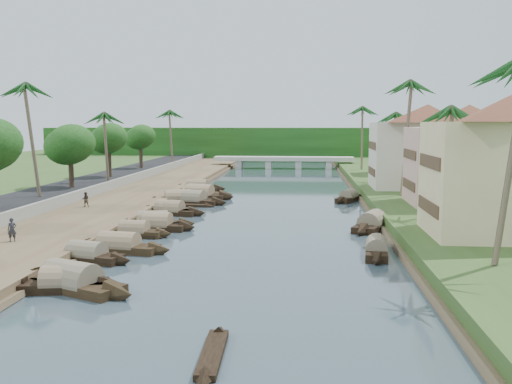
# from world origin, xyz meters

# --- Properties ---
(ground) EXTENTS (220.00, 220.00, 0.00)m
(ground) POSITION_xyz_m (0.00, 0.00, 0.00)
(ground) COLOR #34444E
(ground) RESTS_ON ground
(left_bank) EXTENTS (10.00, 180.00, 0.80)m
(left_bank) POSITION_xyz_m (-16.00, 20.00, 0.40)
(left_bank) COLOR brown
(left_bank) RESTS_ON ground
(right_bank) EXTENTS (16.00, 180.00, 1.20)m
(right_bank) POSITION_xyz_m (19.00, 20.00, 0.60)
(right_bank) COLOR #314C1E
(right_bank) RESTS_ON ground
(road) EXTENTS (8.00, 180.00, 1.40)m
(road) POSITION_xyz_m (-24.50, 20.00, 0.70)
(road) COLOR black
(road) RESTS_ON ground
(retaining_wall) EXTENTS (0.40, 180.00, 1.10)m
(retaining_wall) POSITION_xyz_m (-20.20, 20.00, 1.35)
(retaining_wall) COLOR gray
(retaining_wall) RESTS_ON left_bank
(treeline) EXTENTS (120.00, 14.00, 8.00)m
(treeline) POSITION_xyz_m (0.00, 100.00, 4.00)
(treeline) COLOR #173A0F
(treeline) RESTS_ON ground
(bridge) EXTENTS (28.00, 4.00, 2.40)m
(bridge) POSITION_xyz_m (0.00, 72.00, 1.72)
(bridge) COLOR #ADAEA3
(bridge) RESTS_ON ground
(building_mid) EXTENTS (14.11, 14.11, 9.70)m
(building_mid) POSITION_xyz_m (19.99, 14.00, 6.13)
(building_mid) COLOR #C8A08D
(building_mid) RESTS_ON right_bank
(building_far) EXTENTS (15.59, 15.59, 10.20)m
(building_far) POSITION_xyz_m (18.99, 28.00, 6.38)
(building_far) COLOR beige
(building_far) RESTS_ON right_bank
(building_distant) EXTENTS (12.62, 12.62, 9.20)m
(building_distant) POSITION_xyz_m (19.99, 48.00, 5.88)
(building_distant) COLOR beige
(building_distant) RESTS_ON right_bank
(sampan_0) EXTENTS (8.92, 5.46, 2.35)m
(sampan_0) POSITION_xyz_m (-8.57, -13.64, 0.42)
(sampan_0) COLOR black
(sampan_0) RESTS_ON ground
(sampan_1) EXTENTS (6.74, 2.51, 2.00)m
(sampan_1) POSITION_xyz_m (-8.93, -13.92, 0.41)
(sampan_1) COLOR black
(sampan_1) RESTS_ON ground
(sampan_2) EXTENTS (8.17, 2.80, 2.13)m
(sampan_2) POSITION_xyz_m (-8.95, -4.42, 0.41)
(sampan_2) COLOR black
(sampan_2) RESTS_ON ground
(sampan_3) EXTENTS (7.11, 3.28, 1.93)m
(sampan_3) POSITION_xyz_m (-10.19, -7.31, 0.41)
(sampan_3) COLOR black
(sampan_3) RESTS_ON ground
(sampan_4) EXTENTS (6.54, 1.93, 1.89)m
(sampan_4) POSITION_xyz_m (-9.51, 1.10, 0.41)
(sampan_4) COLOR black
(sampan_4) RESTS_ON ground
(sampan_5) EXTENTS (7.05, 2.34, 2.22)m
(sampan_5) POSITION_xyz_m (-8.39, 4.13, 0.42)
(sampan_5) COLOR black
(sampan_5) RESTS_ON ground
(sampan_6) EXTENTS (7.68, 3.27, 2.24)m
(sampan_6) POSITION_xyz_m (-8.95, 4.88, 0.42)
(sampan_6) COLOR black
(sampan_6) RESTS_ON ground
(sampan_7) EXTENTS (8.08, 3.28, 2.12)m
(sampan_7) POSITION_xyz_m (-9.28, 12.36, 0.41)
(sampan_7) COLOR black
(sampan_7) RESTS_ON ground
(sampan_8) EXTENTS (6.37, 1.83, 2.00)m
(sampan_8) POSITION_xyz_m (-9.20, 12.41, 0.41)
(sampan_8) COLOR black
(sampan_8) RESTS_ON ground
(sampan_9) EXTENTS (9.34, 4.14, 2.31)m
(sampan_9) POSITION_xyz_m (-8.69, 20.16, 0.42)
(sampan_9) COLOR black
(sampan_9) RESTS_ON ground
(sampan_10) EXTENTS (8.58, 4.39, 2.32)m
(sampan_10) POSITION_xyz_m (-10.22, 20.26, 0.42)
(sampan_10) COLOR black
(sampan_10) RESTS_ON ground
(sampan_11) EXTENTS (9.33, 3.49, 2.57)m
(sampan_11) POSITION_xyz_m (-8.56, 24.56, 0.42)
(sampan_11) COLOR black
(sampan_11) RESTS_ON ground
(sampan_12) EXTENTS (9.19, 4.43, 2.18)m
(sampan_12) POSITION_xyz_m (-8.84, 27.26, 0.41)
(sampan_12) COLOR black
(sampan_12) RESTS_ON ground
(sampan_13) EXTENTS (8.26, 2.63, 2.22)m
(sampan_13) POSITION_xyz_m (-10.30, 32.87, 0.42)
(sampan_13) COLOR black
(sampan_13) RESTS_ON ground
(sampan_14) EXTENTS (2.15, 7.35, 1.82)m
(sampan_14) POSITION_xyz_m (9.17, -3.81, 0.40)
(sampan_14) COLOR black
(sampan_14) RESTS_ON ground
(sampan_15) EXTENTS (4.87, 8.64, 2.29)m
(sampan_15) POSITION_xyz_m (10.06, 6.24, 0.42)
(sampan_15) COLOR black
(sampan_15) RESTS_ON ground
(sampan_16) EXTENTS (4.31, 7.44, 1.88)m
(sampan_16) POSITION_xyz_m (9.41, 24.18, 0.41)
(sampan_16) COLOR black
(sampan_16) RESTS_ON ground
(canoe_0) EXTENTS (1.01, 6.22, 0.82)m
(canoe_0) POSITION_xyz_m (0.59, -21.97, 0.10)
(canoe_0) COLOR black
(canoe_0) RESTS_ON ground
(canoe_1) EXTENTS (4.39, 1.17, 0.70)m
(canoe_1) POSITION_xyz_m (-9.12, 0.63, 0.10)
(canoe_1) COLOR black
(canoe_1) RESTS_ON ground
(canoe_2) EXTENTS (5.94, 1.24, 0.86)m
(canoe_2) POSITION_xyz_m (-8.47, 17.98, 0.10)
(canoe_2) COLOR black
(canoe_2) RESTS_ON ground
(palm_0) EXTENTS (3.20, 3.20, 12.75)m
(palm_0) POSITION_xyz_m (15.00, -11.02, 12.12)
(palm_0) COLOR brown
(palm_0) RESTS_ON ground
(palm_1) EXTENTS (3.20, 3.20, 10.66)m
(palm_1) POSITION_xyz_m (16.00, 6.56, 10.11)
(palm_1) COLOR brown
(palm_1) RESTS_ON ground
(palm_2) EXTENTS (3.20, 3.20, 13.85)m
(palm_2) POSITION_xyz_m (15.00, 20.29, 13.16)
(palm_2) COLOR brown
(palm_2) RESTS_ON ground
(palm_3) EXTENTS (3.20, 3.20, 10.71)m
(palm_3) POSITION_xyz_m (16.00, 36.79, 10.16)
(palm_3) COLOR brown
(palm_3) RESTS_ON ground
(palm_5) EXTENTS (3.20, 3.20, 13.20)m
(palm_5) POSITION_xyz_m (-24.00, 14.51, 12.75)
(palm_5) COLOR brown
(palm_5) RESTS_ON ground
(palm_6) EXTENTS (3.20, 3.20, 10.46)m
(palm_6) POSITION_xyz_m (-22.00, 30.60, 10.11)
(palm_6) COLOR brown
(palm_6) RESTS_ON ground
(palm_7) EXTENTS (3.20, 3.20, 12.07)m
(palm_7) POSITION_xyz_m (14.00, 55.97, 11.46)
(palm_7) COLOR brown
(palm_7) RESTS_ON ground
(palm_8) EXTENTS (3.20, 3.20, 11.44)m
(palm_8) POSITION_xyz_m (-20.50, 61.68, 11.05)
(palm_8) COLOR brown
(palm_8) RESTS_ON ground
(tree_3) EXTENTS (5.46, 5.46, 7.38)m
(tree_3) POSITION_xyz_m (-24.00, 23.49, 6.46)
(tree_3) COLOR #423226
(tree_3) RESTS_ON ground
(tree_4) EXTENTS (4.89, 4.89, 7.52)m
(tree_4) POSITION_xyz_m (-24.00, 37.14, 6.82)
(tree_4) COLOR #423226
(tree_4) RESTS_ON ground
(tree_5) EXTENTS (4.68, 4.68, 7.27)m
(tree_5) POSITION_xyz_m (-24.00, 53.26, 6.65)
(tree_5) COLOR #423226
(tree_5) RESTS_ON ground
(tree_6) EXTENTS (4.74, 4.74, 7.52)m
(tree_6) POSITION_xyz_m (24.00, 30.41, 6.68)
(tree_6) COLOR #423226
(tree_6) RESTS_ON ground
(person_near) EXTENTS (0.71, 0.58, 1.68)m
(person_near) POSITION_xyz_m (-16.39, -5.18, 1.64)
(person_near) COLOR #292B32
(person_near) RESTS_ON left_bank
(person_far) EXTENTS (0.88, 0.79, 1.49)m
(person_far) POSITION_xyz_m (-17.66, 11.67, 1.54)
(person_far) COLOR #372E27
(person_far) RESTS_ON left_bank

